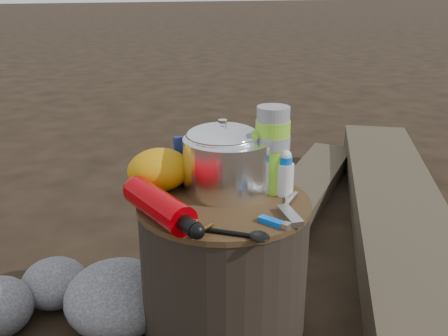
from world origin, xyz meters
name	(u,v)px	position (x,y,z in m)	size (l,w,h in m)	color
ground	(224,332)	(0.00, 0.00, 0.00)	(60.00, 60.00, 0.00)	black
stump	(224,270)	(0.00, 0.00, 0.20)	(0.43, 0.43, 0.39)	black
log_main	(394,207)	(0.87, 0.33, 0.08)	(0.32, 1.88, 0.16)	#3E3527
log_small	(308,188)	(0.72, 0.71, 0.05)	(0.20, 1.09, 0.09)	#3E3527
foil_windscreen	(228,165)	(0.04, 0.06, 0.46)	(0.23, 0.23, 0.14)	white
camping_pot	(223,158)	(0.02, 0.06, 0.48)	(0.18, 0.18, 0.18)	white
fuel_bottle	(159,205)	(-0.18, -0.04, 0.43)	(0.07, 0.29, 0.07)	#B30007
thermos	(272,150)	(0.14, 0.02, 0.50)	(0.09, 0.09, 0.22)	#83D229
travel_mug	(245,156)	(0.12, 0.13, 0.45)	(0.08, 0.08, 0.12)	black
stuff_sack	(159,170)	(-0.13, 0.13, 0.45)	(0.16, 0.13, 0.11)	#C08009
food_pouch	(193,159)	(-0.02, 0.16, 0.46)	(0.10, 0.02, 0.13)	navy
lighter	(272,221)	(0.04, -0.16, 0.40)	(0.02, 0.08, 0.01)	blue
multitool	(290,216)	(0.10, -0.15, 0.40)	(0.03, 0.10, 0.01)	silver
pot_grabber	(287,203)	(0.13, -0.09, 0.40)	(0.03, 0.12, 0.01)	silver
spork	(225,232)	(-0.07, -0.17, 0.40)	(0.03, 0.16, 0.01)	black
squeeze_bottle	(285,175)	(0.16, -0.03, 0.45)	(0.04, 0.04, 0.10)	silver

